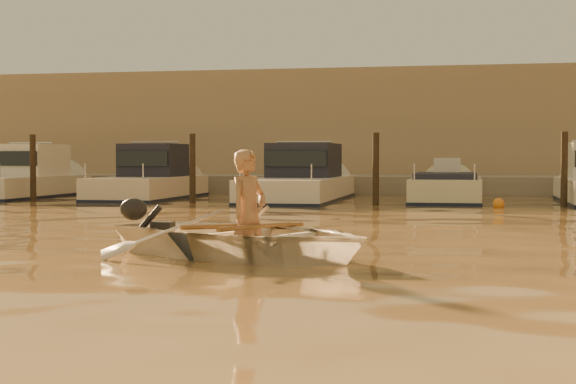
% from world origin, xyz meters
% --- Properties ---
extents(ground_plane, '(160.00, 160.00, 0.00)m').
position_xyz_m(ground_plane, '(0.00, 0.00, 0.00)').
color(ground_plane, brown).
rests_on(ground_plane, ground).
extents(dinghy, '(4.64, 4.11, 0.80)m').
position_xyz_m(dinghy, '(-0.62, 0.75, 0.28)').
color(dinghy, silver).
rests_on(dinghy, ground_plane).
extents(person, '(0.64, 0.75, 1.73)m').
position_xyz_m(person, '(-0.53, 0.71, 0.56)').
color(person, '#A47452').
rests_on(person, dinghy).
extents(outboard_motor, '(0.98, 0.74, 0.70)m').
position_xyz_m(outboard_motor, '(-1.98, 1.38, 0.28)').
color(outboard_motor, black).
rests_on(outboard_motor, dinghy).
extents(oar_port, '(0.53, 2.06, 0.13)m').
position_xyz_m(oar_port, '(-0.39, 0.64, 0.42)').
color(oar_port, brown).
rests_on(oar_port, dinghy).
extents(oar_starboard, '(1.25, 1.76, 0.13)m').
position_xyz_m(oar_starboard, '(-0.57, 0.73, 0.42)').
color(oar_starboard, brown).
rests_on(oar_starboard, dinghy).
extents(moored_boat_0, '(2.16, 6.92, 1.75)m').
position_xyz_m(moored_boat_0, '(-12.04, 16.00, 0.62)').
color(moored_boat_0, beige).
rests_on(moored_boat_0, ground_plane).
extents(moored_boat_1, '(2.21, 6.59, 1.75)m').
position_xyz_m(moored_boat_1, '(-7.67, 16.00, 0.62)').
color(moored_boat_1, beige).
rests_on(moored_boat_1, ground_plane).
extents(moored_boat_2, '(2.46, 8.17, 1.75)m').
position_xyz_m(moored_boat_2, '(-2.75, 16.00, 0.62)').
color(moored_boat_2, silver).
rests_on(moored_boat_2, ground_plane).
extents(moored_boat_3, '(2.01, 5.82, 0.95)m').
position_xyz_m(moored_boat_3, '(1.67, 16.00, 0.22)').
color(moored_boat_3, beige).
rests_on(moored_boat_3, ground_plane).
extents(piling_0, '(0.18, 0.18, 2.20)m').
position_xyz_m(piling_0, '(-10.50, 13.80, 0.90)').
color(piling_0, '#2D2319').
rests_on(piling_0, ground_plane).
extents(piling_1, '(0.18, 0.18, 2.20)m').
position_xyz_m(piling_1, '(-5.50, 13.80, 0.90)').
color(piling_1, '#2D2319').
rests_on(piling_1, ground_plane).
extents(piling_2, '(0.18, 0.18, 2.20)m').
position_xyz_m(piling_2, '(-0.20, 13.80, 0.90)').
color(piling_2, '#2D2319').
rests_on(piling_2, ground_plane).
extents(piling_3, '(0.18, 0.18, 2.20)m').
position_xyz_m(piling_3, '(4.80, 13.80, 0.90)').
color(piling_3, '#2D2319').
rests_on(piling_3, ground_plane).
extents(fender_b, '(0.30, 0.30, 0.30)m').
position_xyz_m(fender_b, '(-7.55, 13.65, 0.10)').
color(fender_b, orange).
rests_on(fender_b, ground_plane).
extents(fender_c, '(0.30, 0.30, 0.30)m').
position_xyz_m(fender_c, '(-2.90, 13.03, 0.10)').
color(fender_c, white).
rests_on(fender_c, ground_plane).
extents(fender_d, '(0.30, 0.30, 0.30)m').
position_xyz_m(fender_d, '(3.09, 13.18, 0.10)').
color(fender_d, orange).
rests_on(fender_d, ground_plane).
extents(quay, '(52.00, 4.00, 1.00)m').
position_xyz_m(quay, '(0.00, 21.50, 0.15)').
color(quay, gray).
rests_on(quay, ground_plane).
extents(waterfront_building, '(46.00, 7.00, 4.80)m').
position_xyz_m(waterfront_building, '(0.00, 27.00, 2.40)').
color(waterfront_building, '#9E8466').
rests_on(waterfront_building, quay).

